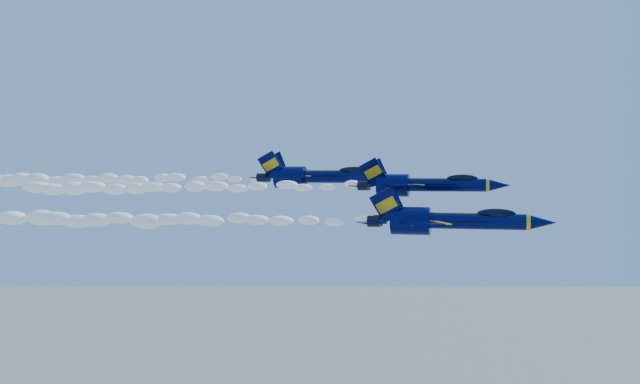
# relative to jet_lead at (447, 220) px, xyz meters

# --- Properties ---
(jet_lead) EXTENTS (17.21, 14.12, 6.40)m
(jet_lead) POSITION_rel_jet_lead_xyz_m (0.00, 0.00, 0.00)
(jet_lead) COLOR #010537
(smoke_trail_jet_lead) EXTENTS (41.63, 1.92, 1.73)m
(smoke_trail_jet_lead) POSITION_rel_jet_lead_xyz_m (-28.17, -0.00, -0.40)
(smoke_trail_jet_lead) COLOR white
(jet_second) EXTENTS (15.55, 12.76, 5.78)m
(jet_second) POSITION_rel_jet_lead_xyz_m (-3.09, 6.72, 3.28)
(jet_second) COLOR #010537
(smoke_trail_jet_second) EXTENTS (41.63, 1.73, 1.56)m
(smoke_trail_jet_second) POSITION_rel_jet_lead_xyz_m (-30.56, 6.72, 2.89)
(smoke_trail_jet_second) COLOR white
(jet_third) EXTENTS (17.54, 14.39, 6.52)m
(jet_third) POSITION_rel_jet_lead_xyz_m (-17.26, 17.31, 4.15)
(jet_third) COLOR #010537
(smoke_trail_jet_third) EXTENTS (41.63, 1.95, 1.76)m
(smoke_trail_jet_third) POSITION_rel_jet_lead_xyz_m (-45.58, 17.31, 3.75)
(smoke_trail_jet_third) COLOR white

